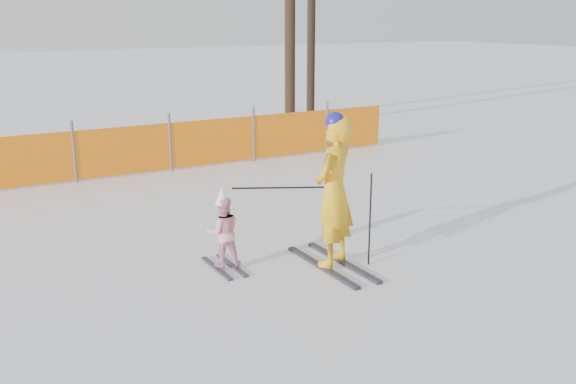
# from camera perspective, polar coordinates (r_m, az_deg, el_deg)

# --- Properties ---
(ground) EXTENTS (120.00, 120.00, 0.00)m
(ground) POSITION_cam_1_polar(r_m,az_deg,el_deg) (8.34, 1.73, -7.43)
(ground) COLOR white
(ground) RESTS_ON ground
(adult) EXTENTS (0.86, 1.64, 2.07)m
(adult) POSITION_cam_1_polar(r_m,az_deg,el_deg) (8.34, 4.10, 0.07)
(adult) COLOR black
(adult) RESTS_ON ground
(child) EXTENTS (0.53, 0.89, 1.12)m
(child) POSITION_cam_1_polar(r_m,az_deg,el_deg) (8.44, -5.78, -3.49)
(child) COLOR black
(child) RESTS_ON ground
(ski_poles) EXTENTS (1.64, 0.82, 1.26)m
(ski_poles) POSITION_cam_1_polar(r_m,az_deg,el_deg) (8.39, 3.39, -1.11)
(ski_poles) COLOR black
(ski_poles) RESTS_ON ground
(safety_fence) EXTENTS (17.61, 0.06, 1.25)m
(safety_fence) POSITION_cam_1_polar(r_m,az_deg,el_deg) (13.27, -23.84, 2.41)
(safety_fence) COLOR #595960
(safety_fence) RESTS_ON ground
(tree_trunks) EXTENTS (2.14, 2.09, 7.22)m
(tree_trunks) POSITION_cam_1_polar(r_m,az_deg,el_deg) (20.08, 0.96, 15.71)
(tree_trunks) COLOR black
(tree_trunks) RESTS_ON ground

